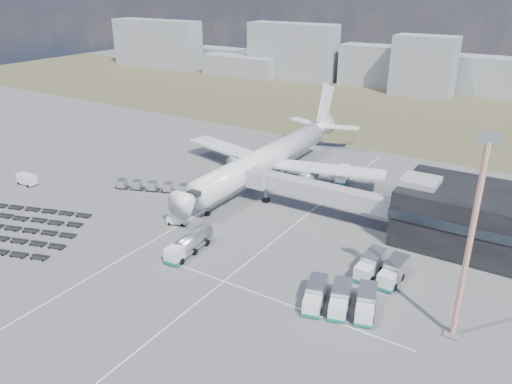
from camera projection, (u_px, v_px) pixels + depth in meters
The scene contains 16 objects.
ground at pixel (177, 234), 89.54m from camera, with size 420.00×420.00×0.00m, color #565659.
grass_strip at pixel (383, 110), 175.17m from camera, with size 420.00×90.00×0.01m, color #454029.
lane_markings at pixel (232, 241), 87.07m from camera, with size 47.12×110.00×0.01m.
terminal at pixel (491, 221), 82.64m from camera, with size 30.40×16.40×11.00m.
jet_bridge at pixel (309, 189), 95.65m from camera, with size 30.30×3.80×7.05m.
airliner at pixel (270, 157), 112.68m from camera, with size 51.59×64.53×17.62m.
skyline at pixel (386, 66), 208.64m from camera, with size 305.72×27.08×24.62m.
fuel_tanker at pixel (189, 244), 82.79m from camera, with size 3.13×10.54×3.37m.
pushback_tug at pixel (178, 220), 93.03m from camera, with size 3.59×2.02×1.59m, color white.
utility_van at pixel (27, 180), 110.83m from camera, with size 4.64×2.10×2.45m, color white.
catering_truck at pixel (342, 175), 112.57m from camera, with size 4.09×6.85×2.94m.
service_trucks_near at pixel (340, 299), 68.60m from camera, with size 11.05×9.46×2.88m.
service_trucks_far at pixel (382, 268), 75.81m from camera, with size 6.44×7.62×2.99m.
uld_row at pixel (153, 186), 107.52m from camera, with size 16.68×7.76×1.88m.
baggage_dollies at pixel (12, 228), 90.85m from camera, with size 28.60×23.94×0.68m.
floodlight_mast at pixel (470, 243), 58.71m from camera, with size 2.57×2.08×26.94m.
Camera 1 is at (54.42, -59.66, 41.88)m, focal length 35.00 mm.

